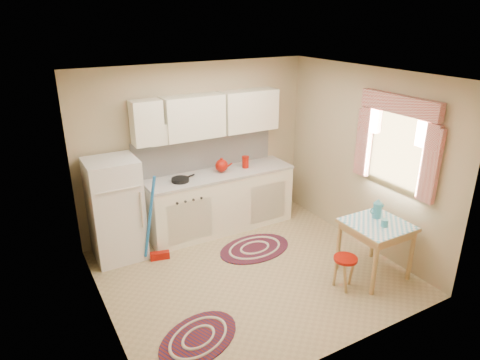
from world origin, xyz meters
The scene contains 14 objects.
room_shell centered at (0.16, 0.24, 1.60)m, with size 3.64×3.60×2.52m.
fridge centered at (-1.35, 1.25, 0.70)m, with size 0.65×0.60×1.40m, color white.
broom centered at (-0.91, 0.90, 0.60)m, with size 0.28×0.12×1.20m, color blue, non-canonical shape.
base_cabinets centered at (0.23, 1.30, 0.44)m, with size 2.25×0.60×0.88m, color white.
countertop centered at (0.23, 1.30, 0.90)m, with size 2.27×0.62×0.04m, color #B8B6AF.
frying_pan centered at (-0.42, 1.25, 0.94)m, with size 0.25×0.25×0.05m, color black.
red_kettle centered at (0.26, 1.30, 1.03)m, with size 0.21×0.19×0.21m, color #9C1005, non-canonical shape.
red_canister centered at (0.67, 1.30, 1.00)m, with size 0.10×0.10×0.16m, color #9C1005.
table centered at (1.34, -0.78, 0.36)m, with size 0.72×0.72×0.72m, color tan.
stool centered at (0.82, -0.82, 0.21)m, with size 0.28×0.28×0.42m, color #9C1005.
coffee_pot centered at (1.44, -0.66, 0.86)m, with size 0.14×0.12×0.27m, color teal, non-canonical shape.
mug centered at (1.34, -0.88, 0.77)m, with size 0.09×0.09×0.10m, color teal.
rug_center centered at (0.35, 0.49, 0.01)m, with size 1.08×0.72×0.02m, color #66170B, non-canonical shape.
rug_left centered at (-1.09, -0.77, 0.01)m, with size 0.95×0.64×0.02m, color #66170B, non-canonical shape.
Camera 1 is at (-2.44, -4.03, 3.13)m, focal length 32.00 mm.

